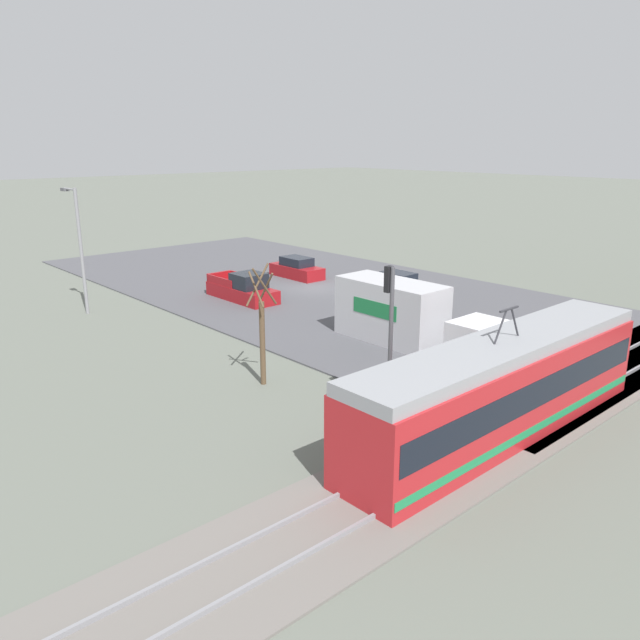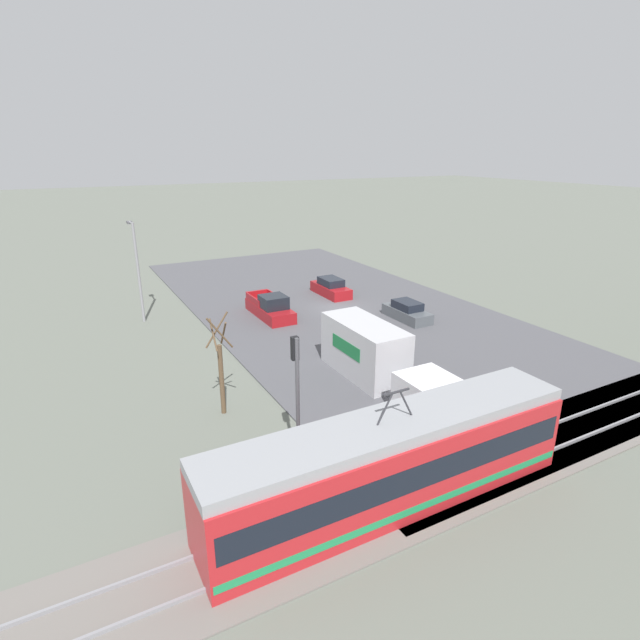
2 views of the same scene
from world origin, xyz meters
name	(u,v)px [view 1 (image 1 of 2)]	position (x,y,z in m)	size (l,w,h in m)	color
ground_plane	(313,289)	(0.00, 0.00, 0.00)	(320.00, 320.00, 0.00)	#60665B
road_surface	(313,288)	(0.00, 0.00, 0.04)	(21.94, 47.42, 0.08)	#4C4C51
rail_bed	(621,366)	(0.00, 21.91, 0.05)	(75.32, 4.40, 0.22)	slate
light_rail_tram	(502,388)	(10.34, 21.91, 1.77)	(14.67, 2.78, 4.62)	#B21E23
box_truck	(411,318)	(5.06, 13.31, 1.54)	(2.55, 10.15, 3.16)	silver
pickup_truck	(243,289)	(5.79, -0.48, 0.79)	(2.06, 5.68, 1.88)	maroon
sedan_car_0	(398,284)	(-3.33, 5.14, 0.68)	(1.78, 4.30, 1.45)	#4C5156
sedan_car_1	(297,269)	(-1.44, -3.58, 0.73)	(1.86, 4.60, 1.58)	maroon
traffic_light_pole	(390,324)	(12.56, 18.46, 3.80)	(0.28, 0.47, 5.93)	#47474C
street_tree	(262,331)	(13.79, 12.35, 2.39)	(1.24, 1.03, 5.26)	brown
street_lamp_near_crossing	(79,242)	(14.82, -4.47, 4.42)	(0.36, 1.95, 7.61)	gray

